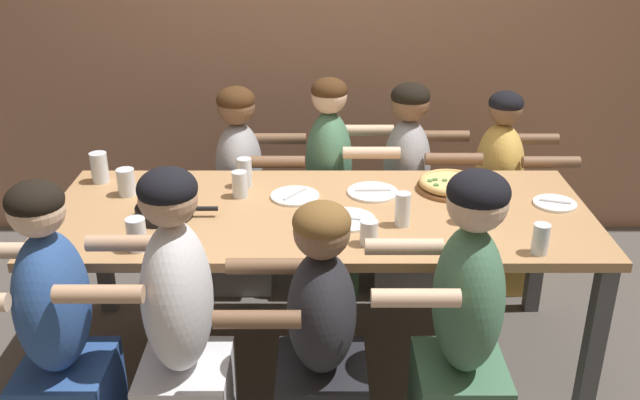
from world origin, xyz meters
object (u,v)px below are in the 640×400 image
object	(u,v)px
drinking_glass_h	(540,241)
diner_near_center	(321,355)
drinking_glass_g	(468,212)
diner_near_left	(60,348)
drinking_glass_a	(369,234)
drinking_glass_i	(137,237)
diner_near_midleft	(181,342)
empty_plate_b	(555,203)
diner_far_right	(496,201)
empty_plate_a	(348,220)
empty_plate_c	(373,192)
pizza_board_main	(450,184)
drinking_glass_f	(245,174)
skillet_bowl	(164,204)
drinking_glass_c	(493,207)
diner_near_midright	(463,342)
drinking_glass_d	(403,209)
empty_plate_d	(295,196)
diner_far_midleft	(241,198)
drinking_glass_b	(126,183)
diner_far_center	(329,195)
drinking_glass_e	(100,169)
drinking_glass_j	(240,185)
diner_far_midright	(406,196)

from	to	relation	value
drinking_glass_h	diner_near_center	distance (m)	0.93
drinking_glass_g	diner_near_center	distance (m)	0.88
diner_near_left	drinking_glass_a	bearing A→B (deg)	-71.38
drinking_glass_i	diner_near_midleft	distance (m)	0.46
empty_plate_b	diner_far_right	size ratio (longest dim) A/B	0.17
empty_plate_a	empty_plate_c	bearing A→B (deg)	66.91
pizza_board_main	drinking_glass_f	world-z (taller)	drinking_glass_f
drinking_glass_a	drinking_glass_i	size ratio (longest dim) A/B	0.77
skillet_bowl	drinking_glass_c	size ratio (longest dim) A/B	2.38
drinking_glass_a	diner_near_midright	distance (m)	0.54
drinking_glass_a	drinking_glass_d	world-z (taller)	drinking_glass_d
empty_plate_d	drinking_glass_i	xyz separation A→B (m)	(-0.58, -0.49, 0.05)
diner_far_midleft	empty_plate_c	bearing A→B (deg)	52.82
drinking_glass_f	drinking_glass_d	bearing A→B (deg)	-30.73
diner_near_left	diner_near_center	distance (m)	0.92
pizza_board_main	empty_plate_d	xyz separation A→B (m)	(-0.71, -0.08, -0.02)
skillet_bowl	drinking_glass_b	size ratio (longest dim) A/B	2.81
drinking_glass_f	diner_far_right	world-z (taller)	diner_far_right
drinking_glass_b	drinking_glass_c	world-z (taller)	drinking_glass_c
empty_plate_c	diner_far_midleft	world-z (taller)	diner_far_midleft
drinking_glass_d	diner_near_midleft	bearing A→B (deg)	-146.77
drinking_glass_c	drinking_glass_d	xyz separation A→B (m)	(-0.38, -0.03, 0.01)
diner_near_center	diner_far_midleft	size ratio (longest dim) A/B	0.99
diner_far_center	diner_near_left	bearing A→B (deg)	-35.48
drinking_glass_e	drinking_glass_j	size ratio (longest dim) A/B	1.20
drinking_glass_j	diner_near_midright	xyz separation A→B (m)	(0.86, -0.83, -0.24)
empty_plate_a	drinking_glass_f	xyz separation A→B (m)	(-0.46, 0.37, 0.06)
drinking_glass_i	diner_near_left	size ratio (longest dim) A/B	0.11
drinking_glass_a	drinking_glass_c	size ratio (longest dim) A/B	0.69
empty_plate_d	diner_near_center	bearing A→B (deg)	-82.13
drinking_glass_d	diner_far_center	bearing A→B (deg)	109.25
diner_far_midright	drinking_glass_j	bearing A→B (deg)	-56.84
drinking_glass_j	diner_near_center	xyz separation A→B (m)	(0.36, -0.83, -0.30)
drinking_glass_d	diner_far_midleft	size ratio (longest dim) A/B	0.13
empty_plate_a	diner_near_center	bearing A→B (deg)	-101.17
diner_far_center	drinking_glass_j	bearing A→B (deg)	-37.47
pizza_board_main	diner_near_midright	xyz separation A→B (m)	(-0.09, -0.90, -0.22)
empty_plate_a	empty_plate_b	world-z (taller)	same
empty_plate_a	drinking_glass_a	world-z (taller)	drinking_glass_a
drinking_glass_f	diner_near_midright	size ratio (longest dim) A/B	0.11
diner_far_midleft	empty_plate_d	bearing A→B (deg)	29.44
drinking_glass_j	empty_plate_c	bearing A→B (deg)	3.23
drinking_glass_c	diner_near_center	xyz separation A→B (m)	(-0.71, -0.57, -0.32)
empty_plate_a	empty_plate_d	world-z (taller)	same
drinking_glass_d	drinking_glass_f	world-z (taller)	drinking_glass_d
empty_plate_d	diner_far_right	size ratio (longest dim) A/B	0.20
drinking_glass_b	diner_far_right	xyz separation A→B (m)	(1.80, 0.51, -0.32)
drinking_glass_j	diner_far_center	size ratio (longest dim) A/B	0.10
drinking_glass_j	diner_near_midleft	bearing A→B (deg)	-99.16
drinking_glass_e	diner_far_midleft	world-z (taller)	diner_far_midleft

